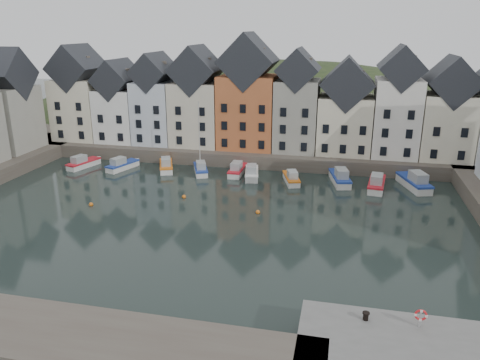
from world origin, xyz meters
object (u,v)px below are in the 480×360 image
(mooring_bollard, at_px, (366,316))
(boat_a, at_px, (83,163))
(boat_d, at_px, (201,169))
(life_ring_post, at_px, (421,315))

(mooring_bollard, bearing_deg, boat_a, 140.23)
(boat_a, distance_m, boat_d, 18.49)
(boat_d, relative_size, mooring_bollard, 18.90)
(boat_a, relative_size, mooring_bollard, 10.53)
(mooring_bollard, bearing_deg, boat_d, 122.53)
(boat_a, relative_size, life_ring_post, 4.54)
(boat_d, distance_m, life_ring_post, 43.38)
(mooring_bollard, height_order, life_ring_post, life_ring_post)
(boat_a, bearing_deg, life_ring_post, -21.98)
(mooring_bollard, bearing_deg, life_ring_post, -0.76)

